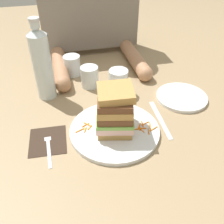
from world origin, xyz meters
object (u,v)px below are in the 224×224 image
object	(u,v)px
fork	(48,145)
side_plate	(182,97)
knife	(161,120)
juice_glass	(118,83)
sandwich	(115,110)
main_plate	(114,129)
water_bottle	(42,64)
napkin_dark	(48,141)
empty_tumbler_1	(72,65)
empty_tumbler_0	(90,77)

from	to	relation	value
fork	side_plate	size ratio (longest dim) A/B	0.89
knife	juice_glass	world-z (taller)	juice_glass
juice_glass	sandwich	bearing A→B (deg)	-108.00
main_plate	water_bottle	distance (m)	0.34
main_plate	juice_glass	bearing A→B (deg)	71.90
napkin_dark	side_plate	world-z (taller)	side_plate
fork	water_bottle	bearing A→B (deg)	87.70
side_plate	knife	bearing A→B (deg)	-140.65
fork	knife	xyz separation A→B (m)	(0.37, 0.03, -0.00)
main_plate	side_plate	xyz separation A→B (m)	(0.29, 0.11, -0.00)
water_bottle	main_plate	bearing A→B (deg)	-52.05
napkin_dark	water_bottle	bearing A→B (deg)	87.39
knife	juice_glass	xyz separation A→B (m)	(-0.10, 0.19, 0.04)
napkin_dark	knife	world-z (taller)	same
sandwich	empty_tumbler_1	bearing A→B (deg)	102.24
empty_tumbler_0	napkin_dark	bearing A→B (deg)	-122.56
main_plate	juice_glass	size ratio (longest dim) A/B	2.93
empty_tumbler_0	knife	bearing A→B (deg)	-54.57
juice_glass	empty_tumbler_0	bearing A→B (deg)	141.72
knife	empty_tumbler_0	bearing A→B (deg)	125.43
empty_tumbler_1	water_bottle	bearing A→B (deg)	-128.49
side_plate	empty_tumbler_0	bearing A→B (deg)	151.86
knife	water_bottle	xyz separation A→B (m)	(-0.36, 0.24, 0.13)
sandwich	water_bottle	bearing A→B (deg)	128.14
juice_glass	napkin_dark	bearing A→B (deg)	-143.52
water_bottle	empty_tumbler_0	bearing A→B (deg)	11.00
juice_glass	side_plate	xyz separation A→B (m)	(0.22, -0.09, -0.04)
main_plate	water_bottle	xyz separation A→B (m)	(-0.20, 0.25, 0.13)
empty_tumbler_0	side_plate	distance (m)	0.36
napkin_dark	juice_glass	xyz separation A→B (m)	(0.27, 0.20, 0.04)
main_plate	juice_glass	world-z (taller)	juice_glass
napkin_dark	empty_tumbler_1	size ratio (longest dim) A/B	1.49
water_bottle	fork	bearing A→B (deg)	-92.30
empty_tumbler_0	side_plate	world-z (taller)	empty_tumbler_0
napkin_dark	empty_tumbler_1	bearing A→B (deg)	72.39
main_plate	knife	bearing A→B (deg)	4.49
sandwich	knife	world-z (taller)	sandwich
juice_glass	water_bottle	xyz separation A→B (m)	(-0.26, 0.04, 0.09)
empty_tumbler_0	fork	bearing A→B (deg)	-120.53
sandwich	empty_tumbler_1	distance (m)	0.40
sandwich	juice_glass	xyz separation A→B (m)	(0.07, 0.21, -0.04)
empty_tumbler_0	empty_tumbler_1	world-z (taller)	empty_tumbler_1
napkin_dark	juice_glass	size ratio (longest dim) A/B	1.29
main_plate	fork	xyz separation A→B (m)	(-0.21, -0.02, -0.00)
empty_tumbler_1	sandwich	bearing A→B (deg)	-77.76
knife	side_plate	bearing A→B (deg)	39.35
juice_glass	empty_tumbler_0	xyz separation A→B (m)	(-0.10, 0.08, -0.00)
sandwich	fork	world-z (taller)	sandwich
knife	empty_tumbler_0	distance (m)	0.33
sandwich	napkin_dark	size ratio (longest dim) A/B	1.15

